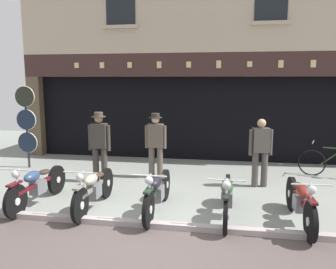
{
  "coord_description": "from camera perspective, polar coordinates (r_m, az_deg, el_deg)",
  "views": [
    {
      "loc": [
        1.2,
        -5.44,
        2.52
      ],
      "look_at": [
        -0.19,
        2.59,
        1.22
      ],
      "focal_mm": 37.13,
      "sensor_mm": 36.0,
      "label": 1
    }
  ],
  "objects": [
    {
      "name": "motorcycle_center",
      "position": [
        6.67,
        -1.74,
        -9.26
      ],
      "size": [
        0.62,
        2.08,
        0.92
      ],
      "rotation": [
        0.0,
        0.0,
        3.12
      ],
      "color": "black",
      "rests_on": "ground"
    },
    {
      "name": "shop_facade",
      "position": [
        12.53,
        4.34,
        5.44
      ],
      "size": [
        10.93,
        4.42,
        6.44
      ],
      "color": "black",
      "rests_on": "ground"
    },
    {
      "name": "salesman_right",
      "position": [
        8.4,
        14.95,
        -2.41
      ],
      "size": [
        0.55,
        0.3,
        1.62
      ],
      "rotation": [
        0.0,
        0.0,
        3.37
      ],
      "color": "#47423D",
      "rests_on": "ground"
    },
    {
      "name": "leaning_bicycle",
      "position": [
        9.96,
        25.74,
        -4.32
      ],
      "size": [
        1.73,
        0.66,
        0.94
      ],
      "rotation": [
        0.0,
        0.0,
        1.29
      ],
      "color": "black",
      "rests_on": "ground"
    },
    {
      "name": "advert_board_near",
      "position": [
        10.88,
        13.23,
        5.11
      ],
      "size": [
        0.8,
        0.03,
        1.12
      ],
      "color": "silver"
    },
    {
      "name": "tyre_sign_pole",
      "position": [
        10.62,
        -22.24,
        2.12
      ],
      "size": [
        0.6,
        0.06,
        2.34
      ],
      "color": "#232328",
      "rests_on": "ground"
    },
    {
      "name": "motorcycle_right",
      "position": [
        6.56,
        20.94,
        -10.16
      ],
      "size": [
        0.62,
        2.02,
        0.93
      ],
      "rotation": [
        0.0,
        0.0,
        3.18
      ],
      "color": "black",
      "rests_on": "ground"
    },
    {
      "name": "motorcycle_center_left",
      "position": [
        6.98,
        -12.08,
        -8.63
      ],
      "size": [
        0.62,
        2.0,
        0.91
      ],
      "rotation": [
        0.0,
        0.0,
        3.14
      ],
      "color": "black",
      "rests_on": "ground"
    },
    {
      "name": "shopkeeper_center",
      "position": [
        8.87,
        -2.04,
        -1.29
      ],
      "size": [
        0.56,
        0.34,
        1.67
      ],
      "rotation": [
        0.0,
        0.0,
        3.13
      ],
      "color": "brown",
      "rests_on": "ground"
    },
    {
      "name": "motorcycle_left",
      "position": [
        7.53,
        -20.69,
        -7.74
      ],
      "size": [
        0.62,
        2.06,
        0.91
      ],
      "rotation": [
        0.0,
        0.0,
        3.1
      ],
      "color": "black",
      "rests_on": "ground"
    },
    {
      "name": "ground",
      "position": [
        5.28,
        -4.84,
        -19.98
      ],
      "size": [
        22.63,
        22.0,
        0.18
      ],
      "color": "gray"
    },
    {
      "name": "motorcycle_center_right",
      "position": [
        6.52,
        9.65,
        -9.9
      ],
      "size": [
        0.62,
        2.0,
        0.9
      ],
      "rotation": [
        0.0,
        0.0,
        3.12
      ],
      "color": "black",
      "rests_on": "ground"
    },
    {
      "name": "salesman_left",
      "position": [
        8.64,
        -11.19,
        -1.47
      ],
      "size": [
        0.56,
        0.34,
        1.74
      ],
      "rotation": [
        0.0,
        0.0,
        3.14
      ],
      "color": "#38332D",
      "rests_on": "ground"
    }
  ]
}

